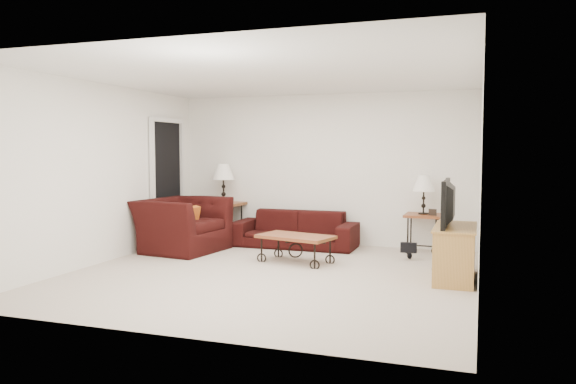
% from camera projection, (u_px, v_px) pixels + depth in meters
% --- Properties ---
extents(ground, '(5.00, 5.00, 0.00)m').
position_uv_depth(ground, '(270.00, 274.00, 7.13)').
color(ground, '#C0B1A3').
rests_on(ground, ground).
extents(wall_back, '(5.00, 0.02, 2.50)m').
position_uv_depth(wall_back, '(323.00, 170.00, 9.39)').
color(wall_back, white).
rests_on(wall_back, ground).
extents(wall_front, '(5.00, 0.02, 2.50)m').
position_uv_depth(wall_front, '(164.00, 189.00, 4.68)').
color(wall_front, white).
rests_on(wall_front, ground).
extents(wall_left, '(0.02, 5.00, 2.50)m').
position_uv_depth(wall_left, '(103.00, 173.00, 7.84)').
color(wall_left, white).
rests_on(wall_left, ground).
extents(wall_right, '(0.02, 5.00, 2.50)m').
position_uv_depth(wall_right, '(480.00, 179.00, 6.23)').
color(wall_right, white).
rests_on(wall_right, ground).
extents(ceiling, '(5.00, 5.00, 0.00)m').
position_uv_depth(ceiling, '(270.00, 75.00, 6.94)').
color(ceiling, white).
rests_on(ceiling, wall_back).
extents(doorway, '(0.08, 0.94, 2.04)m').
position_uv_depth(doorway, '(167.00, 183.00, 9.40)').
color(doorway, black).
rests_on(doorway, ground).
extents(sofa, '(1.99, 0.78, 0.58)m').
position_uv_depth(sofa, '(295.00, 229.00, 9.12)').
color(sofa, black).
rests_on(sofa, ground).
extents(side_table_left, '(0.66, 0.66, 0.67)m').
position_uv_depth(side_table_left, '(224.00, 222.00, 9.72)').
color(side_table_left, brown).
rests_on(side_table_left, ground).
extents(side_table_right, '(0.56, 0.56, 0.59)m').
position_uv_depth(side_table_right, '(423.00, 233.00, 8.64)').
color(side_table_right, brown).
rests_on(side_table_right, ground).
extents(lamp_left, '(0.41, 0.41, 0.67)m').
position_uv_depth(lamp_left, '(223.00, 183.00, 9.67)').
color(lamp_left, black).
rests_on(lamp_left, side_table_left).
extents(lamp_right, '(0.35, 0.35, 0.59)m').
position_uv_depth(lamp_right, '(424.00, 195.00, 8.59)').
color(lamp_right, black).
rests_on(lamp_right, side_table_right).
extents(photo_frame_left, '(0.13, 0.03, 0.11)m').
position_uv_depth(photo_frame_left, '(212.00, 200.00, 9.60)').
color(photo_frame_left, black).
rests_on(photo_frame_left, side_table_left).
extents(photo_frame_right, '(0.12, 0.04, 0.10)m').
position_uv_depth(photo_frame_right, '(433.00, 212.00, 8.42)').
color(photo_frame_right, black).
rests_on(photo_frame_right, side_table_right).
extents(coffee_table, '(1.14, 0.80, 0.39)m').
position_uv_depth(coffee_table, '(296.00, 249.00, 7.85)').
color(coffee_table, brown).
rests_on(coffee_table, ground).
extents(armchair, '(1.26, 1.40, 0.82)m').
position_uv_depth(armchair, '(183.00, 225.00, 8.74)').
color(armchair, black).
rests_on(armchair, ground).
extents(throw_pillow, '(0.15, 0.38, 0.37)m').
position_uv_depth(throw_pillow, '(190.00, 219.00, 8.64)').
color(throw_pillow, '#B45B17').
rests_on(throw_pillow, armchair).
extents(tv_stand, '(0.46, 1.09, 0.66)m').
position_uv_depth(tv_stand, '(455.00, 253.00, 6.81)').
color(tv_stand, '#BC8A46').
rests_on(tv_stand, ground).
extents(television, '(0.13, 0.98, 0.56)m').
position_uv_depth(television, '(454.00, 203.00, 6.77)').
color(television, black).
rests_on(television, tv_stand).
extents(backpack, '(0.40, 0.33, 0.45)m').
position_uv_depth(backpack, '(410.00, 243.00, 8.12)').
color(backpack, black).
rests_on(backpack, ground).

